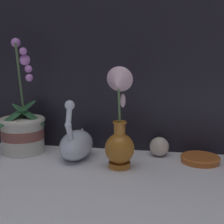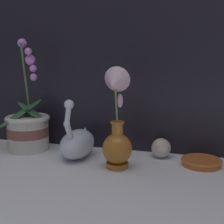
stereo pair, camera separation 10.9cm
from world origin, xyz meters
The scene contains 6 objects.
ground_plane centered at (0.00, 0.00, 0.00)m, with size 2.80×2.80×0.00m, color white.
orchid_potted_plant centered at (-0.34, 0.17, 0.09)m, with size 0.19×0.21×0.44m.
swan_figurine centered at (-0.12, 0.13, 0.06)m, with size 0.11×0.21×0.22m.
blue_vase centered at (0.05, 0.05, 0.13)m, with size 0.10×0.13×0.34m.
glass_sphere centered at (0.18, 0.21, 0.04)m, with size 0.07×0.07×0.07m.
amber_dish centered at (0.32, 0.17, 0.01)m, with size 0.14×0.14×0.02m.
Camera 2 is at (0.31, -0.90, 0.37)m, focal length 50.00 mm.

